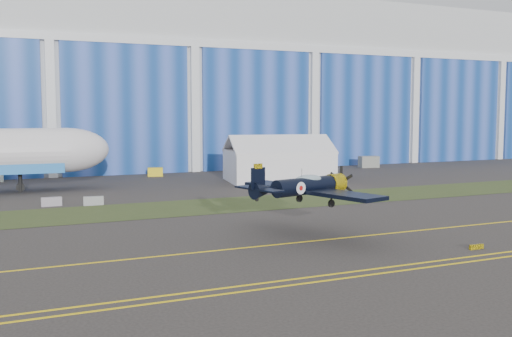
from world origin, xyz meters
name	(u,v)px	position (x,y,z in m)	size (l,w,h in m)	color
ground	(122,243)	(0.00, 0.00, 0.00)	(260.00, 260.00, 0.00)	#37322F
grass_median	(91,214)	(0.00, 14.00, 0.02)	(260.00, 10.00, 0.02)	#475128
hangar	(38,82)	(0.00, 71.79, 14.96)	(220.00, 45.70, 30.00)	silver
taxiway_centreline	(138,258)	(0.00, -5.00, 0.01)	(200.00, 0.20, 0.02)	yellow
edge_line_near	(181,300)	(0.00, -14.50, 0.01)	(80.00, 0.20, 0.02)	yellow
edge_line_far	(176,294)	(0.00, -13.50, 0.01)	(80.00, 0.20, 0.02)	yellow
guard_board_right	(476,247)	(22.00, -12.00, 0.17)	(1.20, 0.15, 0.35)	yellow
warbird	(305,186)	(13.20, -3.31, 3.88)	(13.89, 15.46, 3.88)	black
tent	(278,158)	(28.15, 31.44, 3.25)	(15.66, 12.67, 6.51)	white
tug	(155,172)	(14.20, 44.89, 0.65)	(2.22, 1.39, 1.30)	yellow
gse_box	(369,162)	(52.04, 44.03, 1.00)	(3.32, 1.77, 1.99)	gray
barrier_a	(51,202)	(-2.93, 20.56, 0.45)	(2.00, 0.60, 0.90)	gray
barrier_b	(94,201)	(1.07, 19.41, 0.45)	(2.00, 0.60, 0.90)	gray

